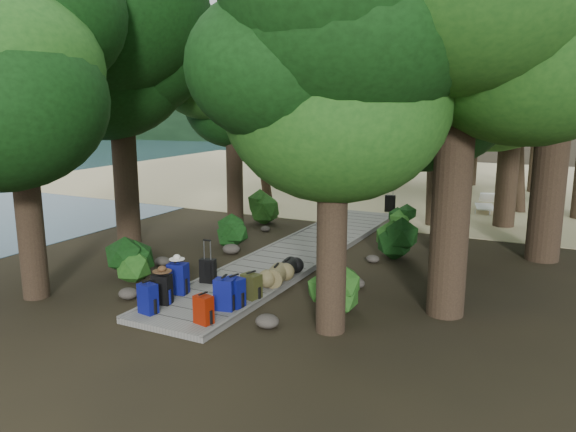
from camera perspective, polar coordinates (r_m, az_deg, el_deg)
The scene contains 50 objects.
ground at distance 14.69m, azimuth -0.47°, elevation -4.84°, with size 120.00×120.00×0.00m, color black.
sand_beach at distance 29.53m, azimuth 13.96°, elevation 3.27°, with size 40.00×22.00×0.02m, color tan.
water_bay at distance 53.89m, azimuth -18.94°, elevation 6.69°, with size 50.00×60.00×0.02m, color #2C4A5B.
distant_hill at distance 76.40m, azimuth -10.76°, elevation 8.43°, with size 32.00×16.00×12.00m, color black.
boardwalk at distance 15.53m, azimuth 1.22°, elevation -3.69°, with size 2.00×12.00×0.12m, color slate.
backpack_left_a at distance 11.31m, azimuth -14.05°, elevation -7.98°, with size 0.35×0.25×0.66m, color navy, non-canonical shape.
backpack_left_b at distance 11.74m, azimuth -12.68°, elevation -7.11°, with size 0.37×0.26×0.68m, color black, non-canonical shape.
backpack_left_c at distance 12.26m, azimuth -11.10°, elevation -6.08°, with size 0.40×0.28×0.74m, color navy, non-canonical shape.
backpack_right_a at distance 10.63m, azimuth -8.58°, elevation -9.24°, with size 0.33×0.24×0.59m, color #851102, non-canonical shape.
backpack_right_b at distance 11.22m, azimuth -6.45°, elevation -7.74°, with size 0.39×0.27×0.70m, color navy, non-canonical shape.
backpack_right_c at distance 11.37m, azimuth -5.48°, elevation -7.55°, with size 0.39×0.27×0.66m, color navy, non-canonical shape.
backpack_right_d at distance 11.78m, azimuth -3.74°, elevation -7.01°, with size 0.38×0.28×0.59m, color #393B19, non-canonical shape.
duffel_right_khaki at distance 12.65m, azimuth -1.19°, elevation -6.04°, with size 0.43×0.64×0.43m, color olive, non-canonical shape.
duffel_right_black at distance 13.17m, azimuth -0.04°, elevation -5.35°, with size 0.41×0.65×0.41m, color black, non-canonical shape.
suitcase_on_boardwalk at distance 12.89m, azimuth -8.14°, elevation -5.53°, with size 0.35×0.19×0.55m, color black, non-canonical shape.
lone_suitcase_on_sand at distance 21.62m, azimuth 10.33°, elevation 1.27°, with size 0.39×0.22×0.62m, color black, non-canonical shape.
hat_brown at distance 11.64m, azimuth -12.68°, elevation -5.23°, with size 0.39×0.39×0.12m, color #51351E, non-canonical shape.
hat_white at distance 12.20m, azimuth -11.23°, elevation -4.08°, with size 0.34×0.34×0.11m, color silver, non-canonical shape.
kayak at distance 24.94m, azimuth 2.28°, elevation 2.53°, with size 0.78×3.57×0.36m, color #A91A0E.
sun_lounger at distance 22.49m, azimuth 19.39°, elevation 1.22°, with size 0.65×2.00×0.65m, color silver, non-canonical shape.
tree_right_a at distance 9.78m, azimuth 4.67°, elevation 10.04°, with size 4.70×4.70×7.83m, color black, non-canonical shape.
tree_right_b at distance 11.09m, azimuth 17.18°, elevation 16.77°, with size 5.90×5.90×10.53m, color black, non-canonical shape.
tree_right_c at distance 15.18m, azimuth 16.83°, elevation 10.64°, with size 4.66×4.66×8.06m, color black, non-canonical shape.
tree_right_d at distance 16.09m, azimuth 26.27°, elevation 17.59°, with size 6.71×6.71×12.31m, color black, non-canonical shape.
tree_right_e at distance 19.85m, azimuth 22.08°, elevation 13.12°, with size 5.51×5.51×9.91m, color black, non-canonical shape.
tree_left_a at distance 12.79m, azimuth -25.63°, elevation 9.46°, with size 4.73×4.73×7.88m, color black, non-canonical shape.
tree_left_b at distance 17.04m, azimuth -16.77°, elevation 14.12°, with size 5.60×5.60×10.08m, color black, non-canonical shape.
tree_left_c at distance 18.75m, azimuth -5.58°, elevation 10.90°, with size 4.52×4.52×7.86m, color black, non-canonical shape.
tree_back_a at distance 28.61m, azimuth 11.20°, elevation 13.03°, with size 5.70×5.70×9.86m, color black, non-canonical shape.
tree_back_b at distance 29.18m, azimuth 18.48°, elevation 12.61°, with size 5.51×5.51×9.85m, color black, non-canonical shape.
tree_back_c at distance 28.00m, azimuth 24.38°, elevation 10.71°, with size 4.64×4.64×8.36m, color black, non-canonical shape.
tree_back_d at distance 29.17m, azimuth 2.08°, elevation 11.86°, with size 5.09×5.09×8.49m, color black, non-canonical shape.
palm_right_a at distance 19.49m, azimuth 15.52°, elevation 11.17°, with size 4.85×4.85×8.27m, color #134012, non-canonical shape.
palm_right_b at distance 22.92m, azimuth 23.48°, elevation 12.01°, with size 4.84×4.84×9.35m, color #134012, non-canonical shape.
palm_right_c at distance 24.84m, azimuth 16.97°, elevation 9.21°, with size 4.15×4.15×6.61m, color #134012, non-canonical shape.
palm_left_a at distance 22.10m, azimuth -2.75°, elevation 11.12°, with size 4.97×4.97×7.91m, color #134012, non-canonical shape.
rock_left_a at distance 12.62m, azimuth -15.91°, elevation -7.58°, with size 0.43×0.39×0.24m, color #4C473F, non-canonical shape.
rock_left_b at distance 14.85m, azimuth -12.65°, elevation -4.50°, with size 0.41×0.37×0.23m, color #4C473F, non-canonical shape.
rock_left_c at distance 15.64m, azimuth -5.79°, elevation -3.35°, with size 0.50×0.45×0.27m, color #4C473F, non-canonical shape.
rock_left_d at distance 18.20m, azimuth -2.31°, elevation -1.30°, with size 0.32×0.28×0.17m, color #4C473F, non-canonical shape.
rock_right_a at distance 10.70m, azimuth -2.13°, elevation -10.62°, with size 0.46×0.41×0.25m, color #4C473F, non-canonical shape.
rock_right_b at distance 12.89m, azimuth 6.82°, elevation -6.76°, with size 0.45×0.40×0.25m, color #4C473F, non-canonical shape.
rock_right_c at distance 14.92m, azimuth 8.59°, elevation -4.32°, with size 0.35×0.32×0.20m, color #4C473F, non-canonical shape.
rock_right_d at distance 17.23m, azimuth 15.12°, elevation -2.29°, with size 0.49×0.44×0.27m, color #4C473F, non-canonical shape.
shrub_left_a at distance 13.88m, azimuth -15.85°, elevation -4.34°, with size 1.02×1.02×0.92m, color #1D4E17, non-canonical shape.
shrub_left_b at distance 16.13m, azimuth -5.43°, elevation -1.71°, with size 1.01×1.01×0.91m, color #1D4E17, non-canonical shape.
shrub_left_c at distance 19.32m, azimuth -2.38°, elevation 0.87°, with size 1.22×1.22×1.10m, color #1D4E17, non-canonical shape.
shrub_right_a at distance 11.27m, azimuth 4.49°, elevation -7.59°, with size 1.05×1.05×0.94m, color #1D4E17, non-canonical shape.
shrub_right_b at distance 15.25m, azimuth 10.97°, elevation -2.21°, with size 1.28×1.28×1.15m, color #1D4E17, non-canonical shape.
shrub_right_c at distance 18.77m, azimuth 11.46°, elevation -0.15°, with size 0.88×0.88×0.80m, color #1D4E17, non-canonical shape.
Camera 1 is at (6.47, -12.50, 4.20)m, focal length 35.00 mm.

